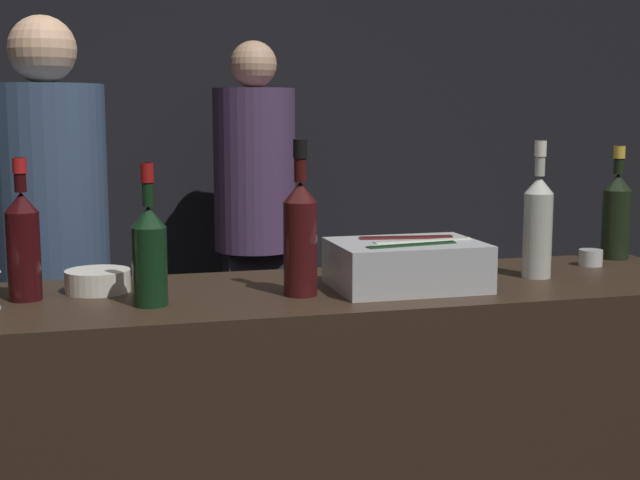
{
  "coord_description": "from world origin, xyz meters",
  "views": [
    {
      "loc": [
        -0.59,
        -1.87,
        1.45
      ],
      "look_at": [
        0.0,
        0.32,
        1.11
      ],
      "focal_mm": 50.0,
      "sensor_mm": 36.0,
      "label": 1
    }
  ],
  "objects_px": {
    "person_blond_tee": "(255,213)",
    "red_wine_bottle_tall": "(23,242)",
    "candle_votive": "(591,258)",
    "bowl_white": "(98,280)",
    "person_in_hoodie": "(52,260)",
    "white_wine_bottle": "(538,223)",
    "red_wine_bottle_burgundy": "(149,251)",
    "ice_bin_with_bottles": "(408,262)",
    "red_wine_bottle_black_foil": "(300,233)",
    "champagne_bottle": "(616,213)"
  },
  "relations": [
    {
      "from": "bowl_white",
      "to": "white_wine_bottle",
      "type": "bearing_deg",
      "value": -5.49
    },
    {
      "from": "ice_bin_with_bottles",
      "to": "person_blond_tee",
      "type": "bearing_deg",
      "value": 91.01
    },
    {
      "from": "red_wine_bottle_burgundy",
      "to": "champagne_bottle",
      "type": "xyz_separation_m",
      "value": [
        1.42,
        0.3,
        0.01
      ]
    },
    {
      "from": "red_wine_bottle_black_foil",
      "to": "person_blond_tee",
      "type": "bearing_deg",
      "value": 82.38
    },
    {
      "from": "candle_votive",
      "to": "red_wine_bottle_black_foil",
      "type": "bearing_deg",
      "value": -168.72
    },
    {
      "from": "red_wine_bottle_tall",
      "to": "champagne_bottle",
      "type": "bearing_deg",
      "value": 5.24
    },
    {
      "from": "candle_votive",
      "to": "white_wine_bottle",
      "type": "height_order",
      "value": "white_wine_bottle"
    },
    {
      "from": "candle_votive",
      "to": "person_in_hoodie",
      "type": "distance_m",
      "value": 1.67
    },
    {
      "from": "bowl_white",
      "to": "white_wine_bottle",
      "type": "height_order",
      "value": "white_wine_bottle"
    },
    {
      "from": "candle_votive",
      "to": "red_wine_bottle_tall",
      "type": "distance_m",
      "value": 1.58
    },
    {
      "from": "bowl_white",
      "to": "person_blond_tee",
      "type": "height_order",
      "value": "person_blond_tee"
    },
    {
      "from": "champagne_bottle",
      "to": "person_in_hoodie",
      "type": "height_order",
      "value": "person_in_hoodie"
    },
    {
      "from": "bowl_white",
      "to": "red_wine_bottle_tall",
      "type": "distance_m",
      "value": 0.21
    },
    {
      "from": "bowl_white",
      "to": "person_in_hoodie",
      "type": "xyz_separation_m",
      "value": [
        -0.13,
        0.68,
        -0.06
      ]
    },
    {
      "from": "candle_votive",
      "to": "red_wine_bottle_black_foil",
      "type": "distance_m",
      "value": 0.95
    },
    {
      "from": "bowl_white",
      "to": "champagne_bottle",
      "type": "height_order",
      "value": "champagne_bottle"
    },
    {
      "from": "red_wine_bottle_tall",
      "to": "bowl_white",
      "type": "bearing_deg",
      "value": 17.68
    },
    {
      "from": "red_wine_bottle_black_foil",
      "to": "red_wine_bottle_tall",
      "type": "bearing_deg",
      "value": 169.73
    },
    {
      "from": "candle_votive",
      "to": "red_wine_bottle_tall",
      "type": "xyz_separation_m",
      "value": [
        -1.57,
        -0.07,
        0.12
      ]
    },
    {
      "from": "candle_votive",
      "to": "champagne_bottle",
      "type": "distance_m",
      "value": 0.2
    },
    {
      "from": "red_wine_bottle_black_foil",
      "to": "white_wine_bottle",
      "type": "height_order",
      "value": "red_wine_bottle_black_foil"
    },
    {
      "from": "ice_bin_with_bottles",
      "to": "red_wine_bottle_burgundy",
      "type": "height_order",
      "value": "red_wine_bottle_burgundy"
    },
    {
      "from": "ice_bin_with_bottles",
      "to": "person_in_hoodie",
      "type": "relative_size",
      "value": 0.22
    },
    {
      "from": "red_wine_bottle_tall",
      "to": "person_in_hoodie",
      "type": "height_order",
      "value": "person_in_hoodie"
    },
    {
      "from": "red_wine_bottle_burgundy",
      "to": "red_wine_bottle_black_foil",
      "type": "distance_m",
      "value": 0.37
    },
    {
      "from": "champagne_bottle",
      "to": "person_blond_tee",
      "type": "height_order",
      "value": "person_blond_tee"
    },
    {
      "from": "ice_bin_with_bottles",
      "to": "person_in_hoodie",
      "type": "xyz_separation_m",
      "value": [
        -0.9,
        0.83,
        -0.09
      ]
    },
    {
      "from": "red_wine_bottle_burgundy",
      "to": "white_wine_bottle",
      "type": "xyz_separation_m",
      "value": [
        1.04,
        0.08,
        0.02
      ]
    },
    {
      "from": "red_wine_bottle_burgundy",
      "to": "red_wine_bottle_tall",
      "type": "bearing_deg",
      "value": 154.08
    },
    {
      "from": "person_in_hoodie",
      "to": "ice_bin_with_bottles",
      "type": "bearing_deg",
      "value": 141.53
    },
    {
      "from": "person_in_hoodie",
      "to": "champagne_bottle",
      "type": "bearing_deg",
      "value": 165.34
    },
    {
      "from": "bowl_white",
      "to": "red_wine_bottle_black_foil",
      "type": "height_order",
      "value": "red_wine_bottle_black_foil"
    },
    {
      "from": "ice_bin_with_bottles",
      "to": "red_wine_bottle_tall",
      "type": "relative_size",
      "value": 1.1
    },
    {
      "from": "red_wine_bottle_burgundy",
      "to": "person_in_hoodie",
      "type": "relative_size",
      "value": 0.19
    },
    {
      "from": "bowl_white",
      "to": "red_wine_bottle_tall",
      "type": "height_order",
      "value": "red_wine_bottle_tall"
    },
    {
      "from": "red_wine_bottle_black_foil",
      "to": "person_in_hoodie",
      "type": "xyz_separation_m",
      "value": [
        -0.61,
        0.85,
        -0.18
      ]
    },
    {
      "from": "red_wine_bottle_burgundy",
      "to": "champagne_bottle",
      "type": "bearing_deg",
      "value": 11.71
    },
    {
      "from": "bowl_white",
      "to": "red_wine_bottle_black_foil",
      "type": "relative_size",
      "value": 0.42
    },
    {
      "from": "bowl_white",
      "to": "candle_votive",
      "type": "height_order",
      "value": "bowl_white"
    },
    {
      "from": "red_wine_bottle_black_foil",
      "to": "red_wine_bottle_tall",
      "type": "relative_size",
      "value": 1.12
    },
    {
      "from": "ice_bin_with_bottles",
      "to": "red_wine_bottle_black_foil",
      "type": "height_order",
      "value": "red_wine_bottle_black_foil"
    },
    {
      "from": "person_blond_tee",
      "to": "red_wine_bottle_tall",
      "type": "bearing_deg",
      "value": 170.91
    },
    {
      "from": "bowl_white",
      "to": "ice_bin_with_bottles",
      "type": "bearing_deg",
      "value": -11.42
    },
    {
      "from": "person_in_hoodie",
      "to": "red_wine_bottle_burgundy",
      "type": "bearing_deg",
      "value": 110.12
    },
    {
      "from": "bowl_white",
      "to": "red_wine_bottle_black_foil",
      "type": "distance_m",
      "value": 0.53
    },
    {
      "from": "white_wine_bottle",
      "to": "person_in_hoodie",
      "type": "bearing_deg",
      "value": 148.57
    },
    {
      "from": "ice_bin_with_bottles",
      "to": "red_wine_bottle_black_foil",
      "type": "relative_size",
      "value": 0.98
    },
    {
      "from": "person_blond_tee",
      "to": "white_wine_bottle",
      "type": "bearing_deg",
      "value": -149.22
    },
    {
      "from": "bowl_white",
      "to": "red_wine_bottle_burgundy",
      "type": "height_order",
      "value": "red_wine_bottle_burgundy"
    },
    {
      "from": "candle_votive",
      "to": "person_blond_tee",
      "type": "height_order",
      "value": "person_blond_tee"
    }
  ]
}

